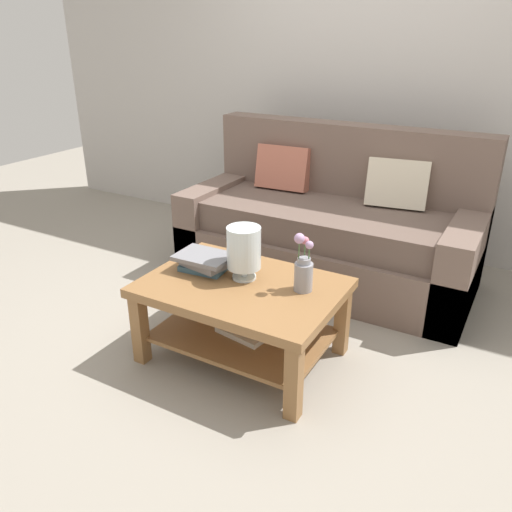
% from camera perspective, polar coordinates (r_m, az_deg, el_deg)
% --- Properties ---
extents(ground_plane, '(10.00, 10.00, 0.00)m').
position_cam_1_polar(ground_plane, '(3.18, 1.34, -7.70)').
color(ground_plane, gray).
extents(back_wall, '(6.40, 0.12, 2.70)m').
position_cam_1_polar(back_wall, '(4.25, 12.79, 19.12)').
color(back_wall, '#BCB7B2').
rests_on(back_wall, ground).
extents(couch, '(2.02, 0.90, 1.06)m').
position_cam_1_polar(couch, '(3.69, 8.27, 3.02)').
color(couch, brown).
rests_on(couch, ground).
extents(coffee_table, '(1.02, 0.72, 0.45)m').
position_cam_1_polar(coffee_table, '(2.74, -1.55, -5.42)').
color(coffee_table, olive).
rests_on(coffee_table, ground).
extents(book_stack_main, '(0.30, 0.25, 0.09)m').
position_cam_1_polar(book_stack_main, '(2.82, -5.66, -0.60)').
color(book_stack_main, '#3D6075').
rests_on(book_stack_main, coffee_table).
extents(glass_hurricane_vase, '(0.18, 0.18, 0.29)m').
position_cam_1_polar(glass_hurricane_vase, '(2.67, -1.36, 0.79)').
color(glass_hurricane_vase, silver).
rests_on(glass_hurricane_vase, coffee_table).
extents(flower_pitcher, '(0.10, 0.10, 0.31)m').
position_cam_1_polar(flower_pitcher, '(2.58, 5.31, -1.56)').
color(flower_pitcher, gray).
rests_on(flower_pitcher, coffee_table).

